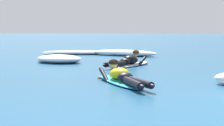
% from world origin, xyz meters
% --- Properties ---
extents(ground_plane, '(120.00, 120.00, 0.00)m').
position_xyz_m(ground_plane, '(0.00, 10.00, 0.00)').
color(ground_plane, '#235B84').
extents(surfer_near, '(1.39, 2.60, 0.54)m').
position_xyz_m(surfer_near, '(-3.19, 2.56, 0.14)').
color(surfer_near, '#2DB2D1').
rests_on(surfer_near, ground).
extents(surfer_far, '(1.55, 2.43, 0.53)m').
position_xyz_m(surfer_far, '(-3.09, 6.17, 0.14)').
color(surfer_far, silver).
rests_on(surfer_far, ground).
extents(whitewater_front, '(1.90, 1.62, 0.28)m').
position_xyz_m(whitewater_front, '(-5.47, 7.21, 0.13)').
color(whitewater_front, white).
rests_on(whitewater_front, ground).
extents(whitewater_mid_right, '(3.01, 1.85, 0.27)m').
position_xyz_m(whitewater_mid_right, '(-3.33, 10.46, 0.12)').
color(whitewater_mid_right, white).
rests_on(whitewater_mid_right, ground).
extents(whitewater_back, '(3.15, 0.86, 0.19)m').
position_xyz_m(whitewater_back, '(-5.46, 11.14, 0.09)').
color(whitewater_back, white).
rests_on(whitewater_back, ground).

